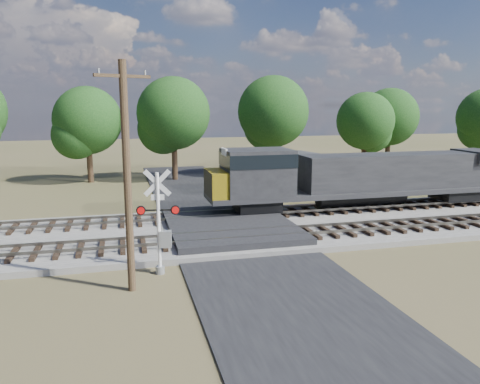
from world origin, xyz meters
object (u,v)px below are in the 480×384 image
object	(u,v)px
crossing_signal_near	(161,231)
equipment_shed	(290,174)
utility_pole	(127,173)
crossing_signal_far	(270,180)

from	to	relation	value
crossing_signal_near	equipment_shed	xyz separation A→B (m)	(11.75, 15.87, -0.21)
crossing_signal_near	utility_pole	distance (m)	3.48
crossing_signal_far	utility_pole	size ratio (longest dim) A/B	0.43
utility_pole	equipment_shed	size ratio (longest dim) A/B	1.53
utility_pole	equipment_shed	distance (m)	22.02
crossing_signal_near	crossing_signal_far	xyz separation A→B (m)	(9.40, 14.04, -0.31)
crossing_signal_far	equipment_shed	xyz separation A→B (m)	(2.35, 1.82, 0.10)
crossing_signal_near	crossing_signal_far	world-z (taller)	crossing_signal_near
crossing_signal_far	equipment_shed	world-z (taller)	crossing_signal_far
crossing_signal_far	equipment_shed	bearing A→B (deg)	-133.76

